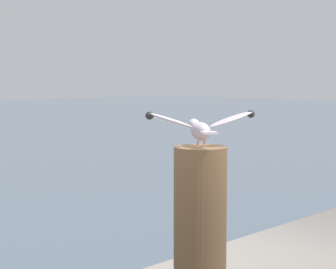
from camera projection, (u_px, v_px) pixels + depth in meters
mooring_post at (200, 223)px, 3.31m from camera, size 0.29×0.29×0.85m
seagull at (200, 126)px, 3.26m from camera, size 0.57×0.42×0.20m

